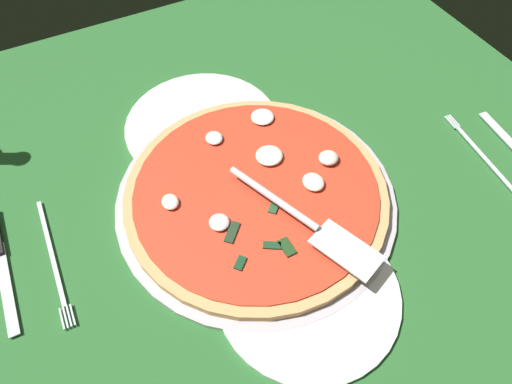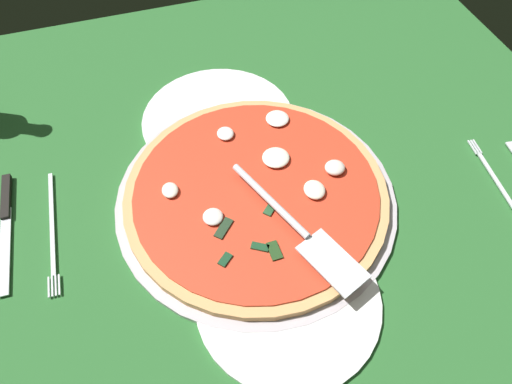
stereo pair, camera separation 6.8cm
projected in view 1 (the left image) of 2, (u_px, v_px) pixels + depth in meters
The scene contains 9 objects.
ground_plane at pixel (270, 214), 68.98cm from camera, with size 114.23×114.23×0.80cm, color #28602A.
checker_pattern at pixel (270, 213), 68.62cm from camera, with size 114.23×114.23×0.10cm.
pizza_pan at pixel (256, 198), 69.48cm from camera, with size 41.15×41.15×1.07cm, color #B7AEB5.
dinner_plate_left at pixel (202, 125), 78.54cm from camera, with size 25.50×25.50×1.00cm, color white.
dinner_plate_right at pixel (308, 293), 60.47cm from camera, with size 23.73×23.73×1.00cm, color white.
pizza at pixel (256, 192), 68.49cm from camera, with size 38.44×38.44×2.85cm.
pizza_server at pixel (305, 220), 62.71cm from camera, with size 23.76×11.60×1.00cm.
place_setting_near at pixel (27, 260), 63.49cm from camera, with size 22.35×14.56×1.40cm.
place_setting_far at pixel (506, 160), 74.15cm from camera, with size 21.66×15.15×1.40cm.
Camera 1 is at (33.21, -19.61, 56.92)cm, focal length 32.90 mm.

